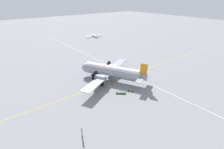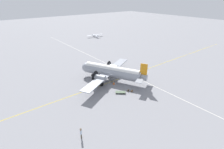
% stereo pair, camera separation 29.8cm
% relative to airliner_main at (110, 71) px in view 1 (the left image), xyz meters
% --- Properties ---
extents(ground_plane, '(300.00, 300.00, 0.00)m').
position_rel_airliner_main_xyz_m(ground_plane, '(-0.20, 0.40, -2.58)').
color(ground_plane, gray).
extents(apron_line_eastwest, '(120.00, 0.16, 0.01)m').
position_rel_airliner_main_xyz_m(apron_line_eastwest, '(-0.20, 0.77, -2.58)').
color(apron_line_eastwest, gold).
rests_on(apron_line_eastwest, ground_plane).
extents(apron_line_northsouth, '(0.16, 120.00, 0.01)m').
position_rel_airliner_main_xyz_m(apron_line_northsouth, '(-6.45, 0.40, -2.58)').
color(apron_line_northsouth, silver).
rests_on(apron_line_northsouth, ground_plane).
extents(airliner_main, '(20.86, 17.32, 5.97)m').
position_rel_airliner_main_xyz_m(airliner_main, '(0.00, 0.00, 0.00)').
color(airliner_main, '#9399A3').
rests_on(airliner_main, ground_plane).
extents(crew_foreground, '(0.44, 0.49, 1.83)m').
position_rel_airliner_main_xyz_m(crew_foreground, '(15.85, 13.14, -1.44)').
color(crew_foreground, '#473D2D').
rests_on(crew_foreground, ground_plane).
extents(suitcase_near_door, '(0.52, 0.15, 0.47)m').
position_rel_airliner_main_xyz_m(suitcase_near_door, '(-0.22, 7.74, -2.37)').
color(suitcase_near_door, brown).
rests_on(suitcase_near_door, ground_plane).
extents(suitcase_upright_spare, '(0.40, 0.14, 0.49)m').
position_rel_airliner_main_xyz_m(suitcase_upright_spare, '(0.28, 7.07, -2.36)').
color(suitcase_upright_spare, '#47331E').
rests_on(suitcase_upright_spare, ground_plane).
extents(baggage_cart, '(2.31, 2.24, 0.56)m').
position_rel_airliner_main_xyz_m(baggage_cart, '(2.22, 6.57, -2.31)').
color(baggage_cart, '#4C6047').
rests_on(baggage_cart, ground_plane).
extents(light_aircraft_distant, '(8.96, 6.69, 1.77)m').
position_rel_airliner_main_xyz_m(light_aircraft_distant, '(-24.94, -45.44, -1.81)').
color(light_aircraft_distant, '#B7BCC6').
rests_on(light_aircraft_distant, ground_plane).
extents(traffic_cone, '(0.49, 0.49, 0.64)m').
position_rel_airliner_main_xyz_m(traffic_cone, '(0.65, 2.24, -2.28)').
color(traffic_cone, orange).
rests_on(traffic_cone, ground_plane).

